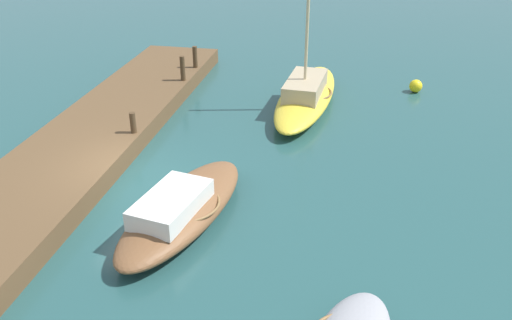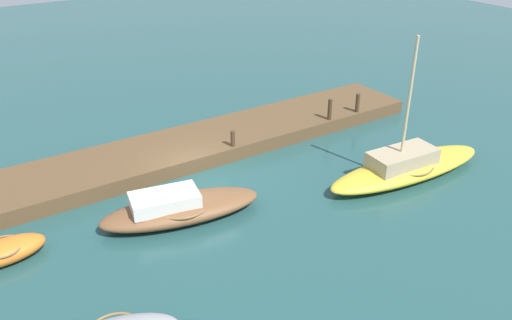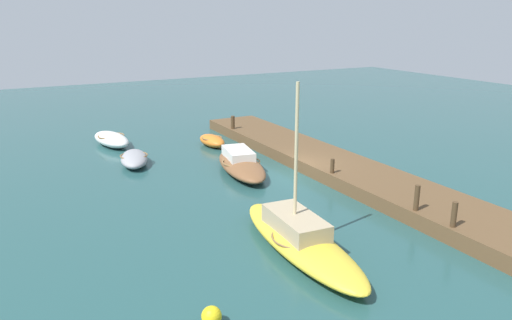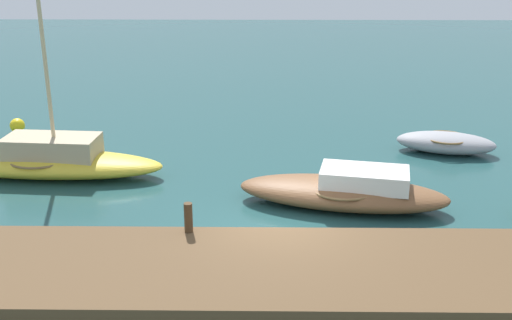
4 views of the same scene
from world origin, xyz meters
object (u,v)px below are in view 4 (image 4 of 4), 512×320
Objects in this scene: marker_buoy at (17,126)px; rowboat_grey at (446,142)px; motorboat_brown at (346,191)px; sailboat_yellow at (44,160)px; mooring_post_mid_east at (188,218)px.

rowboat_grey is at bearing -7.68° from marker_buoy.
sailboat_yellow is at bearing 177.06° from motorboat_brown.
rowboat_grey is at bearing 60.20° from motorboat_brown.
mooring_post_mid_east reaches higher than marker_buoy.
motorboat_brown is 5.02m from mooring_post_mid_east.
mooring_post_mid_east is at bearing -51.74° from marker_buoy.
marker_buoy is at bearing 123.59° from sailboat_yellow.
sailboat_yellow reaches higher than motorboat_brown.
sailboat_yellow is 10.84× the size of mooring_post_mid_east.
rowboat_grey is 11.08m from mooring_post_mid_east.
sailboat_yellow reaches higher than mooring_post_mid_east.
mooring_post_mid_east reaches higher than motorboat_brown.
sailboat_yellow is 5.13m from marker_buoy.
marker_buoy is at bearing -173.85° from rowboat_grey.
mooring_post_mid_east is at bearing -132.50° from motorboat_brown.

